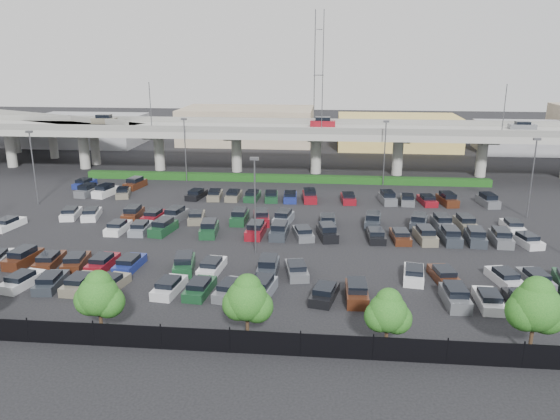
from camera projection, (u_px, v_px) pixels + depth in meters
The scene contains 10 objects.
ground at pixel (265, 229), 65.62m from camera, with size 280.00×280.00×0.00m, color black.
overpass at pixel (286, 133), 94.29m from camera, with size 150.00×13.00×15.80m.
on_ramp at pixel (34, 122), 109.68m from camera, with size 50.93×30.13×8.80m.
hedge at pixel (284, 178), 89.35m from camera, with size 66.00×1.60×1.10m, color #123910.
fence at pixel (215, 340), 38.63m from camera, with size 70.00×0.10×2.00m.
tree_row at pixel (229, 298), 39.23m from camera, with size 65.07×3.66×5.94m.
parked_cars at pixel (262, 233), 62.42m from camera, with size 63.14×41.67×1.67m.
light_poles at pixel (233, 174), 66.17m from camera, with size 66.90×48.38×10.30m.
distant_buildings at pixel (353, 129), 122.47m from camera, with size 138.00×24.00×9.00m.
comm_tower at pixel (319, 73), 131.57m from camera, with size 2.40×2.40×30.00m.
Camera 1 is at (7.86, -61.87, 20.62)m, focal length 35.00 mm.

